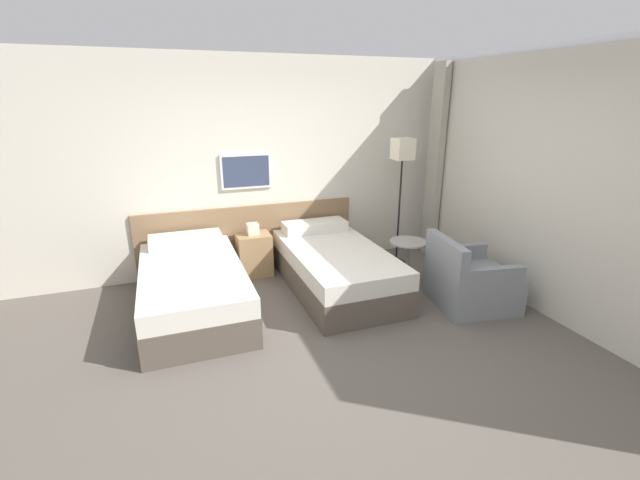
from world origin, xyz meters
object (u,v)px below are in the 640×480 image
bed_near_door (193,288)px  nightstand (254,254)px  floor_lamp (402,159)px  armchair (469,283)px  side_table (408,255)px  bed_near_window (335,267)px

bed_near_door → nightstand: bearing=42.4°
floor_lamp → armchair: bearing=-85.9°
armchair → side_table: bearing=37.5°
bed_near_window → nightstand: 1.11m
bed_near_door → bed_near_window: bearing=0.0°
bed_near_door → bed_near_window: 1.64m
bed_near_door → side_table: bearing=-5.0°
bed_near_window → floor_lamp: size_ratio=1.16×
side_table → armchair: (0.37, -0.69, -0.14)m
bed_near_window → armchair: armchair is taller
nightstand → armchair: armchair is taller
bed_near_window → floor_lamp: 1.70m
bed_near_window → armchair: (1.23, -0.91, -0.01)m
bed_near_window → armchair: size_ratio=2.14×
armchair → floor_lamp: bearing=13.4°
bed_near_window → nightstand: nightstand is taller
floor_lamp → bed_near_door: bearing=-170.0°
armchair → bed_near_door: bearing=81.7°
bed_near_window → nightstand: (-0.82, 0.75, 0.02)m
nightstand → side_table: (1.68, -0.97, 0.11)m
bed_near_window → floor_lamp: bearing=23.4°
bed_near_window → armchair: bearing=-36.5°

